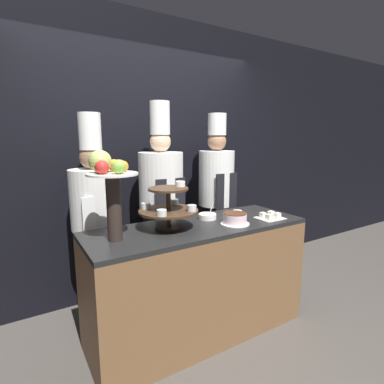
{
  "coord_description": "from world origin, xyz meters",
  "views": [
    {
      "loc": [
        -1.23,
        -1.6,
        1.6
      ],
      "look_at": [
        0.0,
        0.41,
        1.17
      ],
      "focal_mm": 28.0,
      "sensor_mm": 36.0,
      "label": 1
    }
  ],
  "objects_px": {
    "chef_center_left": "(161,201)",
    "chef_center_right": "(216,194)",
    "tiered_stand": "(169,206)",
    "serving_bowl_far": "(207,216)",
    "chef_left": "(95,216)",
    "cake_round": "(235,219)",
    "fruit_pedestal": "(110,182)",
    "cup_white": "(237,213)",
    "cake_square_tray": "(270,216)"
  },
  "relations": [
    {
      "from": "chef_center_left",
      "to": "chef_center_right",
      "type": "distance_m",
      "value": 0.64
    },
    {
      "from": "tiered_stand",
      "to": "chef_center_right",
      "type": "bearing_deg",
      "value": 33.2
    },
    {
      "from": "serving_bowl_far",
      "to": "chef_left",
      "type": "bearing_deg",
      "value": 149.99
    },
    {
      "from": "serving_bowl_far",
      "to": "chef_center_right",
      "type": "bearing_deg",
      "value": 47.54
    },
    {
      "from": "tiered_stand",
      "to": "cake_round",
      "type": "height_order",
      "value": "tiered_stand"
    },
    {
      "from": "chef_left",
      "to": "chef_center_right",
      "type": "relative_size",
      "value": 0.98
    },
    {
      "from": "serving_bowl_far",
      "to": "chef_center_left",
      "type": "relative_size",
      "value": 0.08
    },
    {
      "from": "fruit_pedestal",
      "to": "cake_round",
      "type": "distance_m",
      "value": 1.02
    },
    {
      "from": "cup_white",
      "to": "chef_center_right",
      "type": "relative_size",
      "value": 0.04
    },
    {
      "from": "cake_round",
      "to": "chef_center_right",
      "type": "bearing_deg",
      "value": 64.97
    },
    {
      "from": "cake_round",
      "to": "cake_square_tray",
      "type": "relative_size",
      "value": 1.06
    },
    {
      "from": "cake_square_tray",
      "to": "chef_center_left",
      "type": "xyz_separation_m",
      "value": [
        -0.67,
        0.74,
        0.08
      ]
    },
    {
      "from": "tiered_stand",
      "to": "chef_center_right",
      "type": "distance_m",
      "value": 1.0
    },
    {
      "from": "cup_white",
      "to": "cake_square_tray",
      "type": "xyz_separation_m",
      "value": [
        0.19,
        -0.2,
        -0.01
      ]
    },
    {
      "from": "cake_square_tray",
      "to": "serving_bowl_far",
      "type": "distance_m",
      "value": 0.54
    },
    {
      "from": "cake_round",
      "to": "serving_bowl_far",
      "type": "distance_m",
      "value": 0.26
    },
    {
      "from": "serving_bowl_far",
      "to": "chef_center_right",
      "type": "distance_m",
      "value": 0.65
    },
    {
      "from": "chef_center_left",
      "to": "chef_left",
      "type": "bearing_deg",
      "value": 179.99
    },
    {
      "from": "cake_square_tray",
      "to": "serving_bowl_far",
      "type": "height_order",
      "value": "serving_bowl_far"
    },
    {
      "from": "chef_center_right",
      "to": "serving_bowl_far",
      "type": "bearing_deg",
      "value": -132.46
    },
    {
      "from": "cake_square_tray",
      "to": "fruit_pedestal",
      "type": "bearing_deg",
      "value": 173.12
    },
    {
      "from": "cake_square_tray",
      "to": "chef_center_right",
      "type": "bearing_deg",
      "value": 92.44
    },
    {
      "from": "tiered_stand",
      "to": "chef_center_right",
      "type": "height_order",
      "value": "chef_center_right"
    },
    {
      "from": "cake_square_tray",
      "to": "chef_center_left",
      "type": "bearing_deg",
      "value": 132.05
    },
    {
      "from": "serving_bowl_far",
      "to": "tiered_stand",
      "type": "bearing_deg",
      "value": -169.74
    },
    {
      "from": "tiered_stand",
      "to": "cake_square_tray",
      "type": "relative_size",
      "value": 2.07
    },
    {
      "from": "tiered_stand",
      "to": "fruit_pedestal",
      "type": "height_order",
      "value": "fruit_pedestal"
    },
    {
      "from": "cake_round",
      "to": "chef_left",
      "type": "distance_m",
      "value": 1.17
    },
    {
      "from": "serving_bowl_far",
      "to": "fruit_pedestal",
      "type": "bearing_deg",
      "value": -172.76
    },
    {
      "from": "cake_round",
      "to": "chef_left",
      "type": "xyz_separation_m",
      "value": [
        -0.92,
        0.72,
        -0.01
      ]
    },
    {
      "from": "chef_center_left",
      "to": "cake_square_tray",
      "type": "bearing_deg",
      "value": -47.95
    },
    {
      "from": "fruit_pedestal",
      "to": "chef_left",
      "type": "height_order",
      "value": "chef_left"
    },
    {
      "from": "tiered_stand",
      "to": "cup_white",
      "type": "bearing_deg",
      "value": 0.37
    },
    {
      "from": "cake_round",
      "to": "serving_bowl_far",
      "type": "height_order",
      "value": "serving_bowl_far"
    },
    {
      "from": "cup_white",
      "to": "cake_round",
      "type": "bearing_deg",
      "value": -134.58
    },
    {
      "from": "fruit_pedestal",
      "to": "cake_round",
      "type": "bearing_deg",
      "value": -8.16
    },
    {
      "from": "tiered_stand",
      "to": "chef_center_right",
      "type": "relative_size",
      "value": 0.24
    },
    {
      "from": "chef_left",
      "to": "chef_center_left",
      "type": "distance_m",
      "value": 0.62
    },
    {
      "from": "chef_center_right",
      "to": "chef_left",
      "type": "bearing_deg",
      "value": 180.0
    },
    {
      "from": "tiered_stand",
      "to": "cake_round",
      "type": "distance_m",
      "value": 0.54
    },
    {
      "from": "cake_round",
      "to": "cake_square_tray",
      "type": "xyz_separation_m",
      "value": [
        0.37,
        -0.02,
        -0.03
      ]
    },
    {
      "from": "cake_round",
      "to": "cup_white",
      "type": "xyz_separation_m",
      "value": [
        0.17,
        0.17,
        -0.02
      ]
    },
    {
      "from": "tiered_stand",
      "to": "cake_round",
      "type": "relative_size",
      "value": 1.94
    },
    {
      "from": "fruit_pedestal",
      "to": "serving_bowl_far",
      "type": "height_order",
      "value": "fruit_pedestal"
    },
    {
      "from": "chef_center_left",
      "to": "serving_bowl_far",
      "type": "bearing_deg",
      "value": -66.92
    },
    {
      "from": "chef_center_left",
      "to": "cup_white",
      "type": "bearing_deg",
      "value": -48.91
    },
    {
      "from": "chef_left",
      "to": "chef_center_right",
      "type": "xyz_separation_m",
      "value": [
        1.25,
        -0.0,
        0.07
      ]
    },
    {
      "from": "serving_bowl_far",
      "to": "cake_round",
      "type": "bearing_deg",
      "value": -67.86
    },
    {
      "from": "chef_left",
      "to": "serving_bowl_far",
      "type": "bearing_deg",
      "value": -30.01
    },
    {
      "from": "cake_square_tray",
      "to": "chef_center_right",
      "type": "distance_m",
      "value": 0.75
    }
  ]
}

